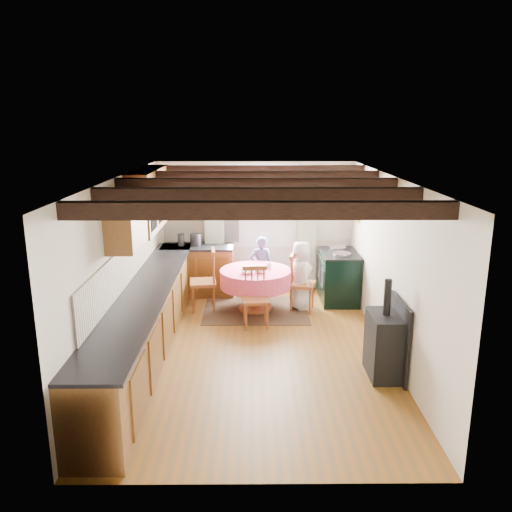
{
  "coord_description": "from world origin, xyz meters",
  "views": [
    {
      "loc": [
        -0.06,
        -6.62,
        3.08
      ],
      "look_at": [
        0.0,
        0.8,
        1.15
      ],
      "focal_mm": 36.08,
      "sensor_mm": 36.0,
      "label": 1
    }
  ],
  "objects_px": {
    "child_right": "(301,275)",
    "aga_range": "(339,276)",
    "dining_table": "(256,290)",
    "chair_left": "(203,280)",
    "child_far": "(261,267)",
    "chair_near": "(256,298)",
    "chair_right": "(302,282)",
    "cup": "(269,266)",
    "cast_iron_stove": "(385,328)"
  },
  "relations": [
    {
      "from": "dining_table",
      "to": "child_right",
      "type": "distance_m",
      "value": 0.8
    },
    {
      "from": "chair_near",
      "to": "child_right",
      "type": "xyz_separation_m",
      "value": [
        0.76,
        0.81,
        0.11
      ]
    },
    {
      "from": "aga_range",
      "to": "child_right",
      "type": "relative_size",
      "value": 0.84
    },
    {
      "from": "chair_right",
      "to": "dining_table",
      "type": "bearing_deg",
      "value": 106.43
    },
    {
      "from": "chair_left",
      "to": "chair_right",
      "type": "height_order",
      "value": "chair_left"
    },
    {
      "from": "dining_table",
      "to": "cup",
      "type": "relative_size",
      "value": 12.99
    },
    {
      "from": "chair_near",
      "to": "chair_left",
      "type": "relative_size",
      "value": 0.9
    },
    {
      "from": "dining_table",
      "to": "chair_near",
      "type": "height_order",
      "value": "chair_near"
    },
    {
      "from": "child_far",
      "to": "cast_iron_stove",
      "type": "bearing_deg",
      "value": 108.19
    },
    {
      "from": "chair_near",
      "to": "aga_range",
      "type": "bearing_deg",
      "value": 33.99
    },
    {
      "from": "dining_table",
      "to": "cast_iron_stove",
      "type": "bearing_deg",
      "value": -55.46
    },
    {
      "from": "cast_iron_stove",
      "to": "chair_right",
      "type": "bearing_deg",
      "value": 108.87
    },
    {
      "from": "child_far",
      "to": "cup",
      "type": "distance_m",
      "value": 0.73
    },
    {
      "from": "cast_iron_stove",
      "to": "child_right",
      "type": "relative_size",
      "value": 1.08
    },
    {
      "from": "chair_right",
      "to": "cast_iron_stove",
      "type": "xyz_separation_m",
      "value": [
        0.8,
        -2.33,
        0.14
      ]
    },
    {
      "from": "chair_left",
      "to": "cup",
      "type": "distance_m",
      "value": 1.13
    },
    {
      "from": "cup",
      "to": "chair_left",
      "type": "bearing_deg",
      "value": -179.13
    },
    {
      "from": "chair_left",
      "to": "chair_right",
      "type": "relative_size",
      "value": 1.07
    },
    {
      "from": "chair_left",
      "to": "chair_right",
      "type": "distance_m",
      "value": 1.67
    },
    {
      "from": "chair_right",
      "to": "cup",
      "type": "bearing_deg",
      "value": 100.14
    },
    {
      "from": "child_far",
      "to": "child_right",
      "type": "distance_m",
      "value": 0.93
    },
    {
      "from": "cast_iron_stove",
      "to": "child_far",
      "type": "bearing_deg",
      "value": 115.82
    },
    {
      "from": "chair_left",
      "to": "child_far",
      "type": "height_order",
      "value": "child_far"
    },
    {
      "from": "chair_left",
      "to": "child_right",
      "type": "relative_size",
      "value": 0.9
    },
    {
      "from": "dining_table",
      "to": "child_right",
      "type": "xyz_separation_m",
      "value": [
        0.76,
        0.11,
        0.23
      ]
    },
    {
      "from": "chair_near",
      "to": "aga_range",
      "type": "distance_m",
      "value": 1.9
    },
    {
      "from": "chair_near",
      "to": "cup",
      "type": "bearing_deg",
      "value": 68.13
    },
    {
      "from": "child_far",
      "to": "cup",
      "type": "height_order",
      "value": "child_far"
    },
    {
      "from": "chair_right",
      "to": "child_right",
      "type": "distance_m",
      "value": 0.12
    },
    {
      "from": "chair_near",
      "to": "chair_right",
      "type": "bearing_deg",
      "value": 37.64
    },
    {
      "from": "dining_table",
      "to": "child_far",
      "type": "height_order",
      "value": "child_far"
    },
    {
      "from": "dining_table",
      "to": "aga_range",
      "type": "xyz_separation_m",
      "value": [
        1.47,
        0.5,
        0.09
      ]
    },
    {
      "from": "chair_right",
      "to": "child_far",
      "type": "bearing_deg",
      "value": 57.37
    },
    {
      "from": "dining_table",
      "to": "chair_near",
      "type": "xyz_separation_m",
      "value": [
        -0.0,
        -0.7,
        0.11
      ]
    },
    {
      "from": "dining_table",
      "to": "child_right",
      "type": "bearing_deg",
      "value": 7.92
    },
    {
      "from": "chair_near",
      "to": "dining_table",
      "type": "bearing_deg",
      "value": 84.59
    },
    {
      "from": "dining_table",
      "to": "aga_range",
      "type": "relative_size",
      "value": 1.21
    },
    {
      "from": "child_right",
      "to": "aga_range",
      "type": "bearing_deg",
      "value": -76.5
    },
    {
      "from": "chair_left",
      "to": "cast_iron_stove",
      "type": "bearing_deg",
      "value": 40.07
    },
    {
      "from": "chair_left",
      "to": "child_right",
      "type": "distance_m",
      "value": 1.64
    },
    {
      "from": "dining_table",
      "to": "child_right",
      "type": "relative_size",
      "value": 1.01
    },
    {
      "from": "dining_table",
      "to": "child_far",
      "type": "bearing_deg",
      "value": 82.28
    },
    {
      "from": "cast_iron_stove",
      "to": "child_far",
      "type": "height_order",
      "value": "cast_iron_stove"
    },
    {
      "from": "dining_table",
      "to": "cast_iron_stove",
      "type": "relative_size",
      "value": 0.94
    },
    {
      "from": "aga_range",
      "to": "child_far",
      "type": "height_order",
      "value": "child_far"
    },
    {
      "from": "cast_iron_stove",
      "to": "child_right",
      "type": "bearing_deg",
      "value": 108.86
    },
    {
      "from": "dining_table",
      "to": "chair_left",
      "type": "xyz_separation_m",
      "value": [
        -0.88,
        0.05,
        0.17
      ]
    },
    {
      "from": "chair_right",
      "to": "aga_range",
      "type": "xyz_separation_m",
      "value": [
        0.69,
        0.47,
        -0.04
      ]
    },
    {
      "from": "cast_iron_stove",
      "to": "child_right",
      "type": "height_order",
      "value": "cast_iron_stove"
    },
    {
      "from": "aga_range",
      "to": "cast_iron_stove",
      "type": "height_order",
      "value": "cast_iron_stove"
    }
  ]
}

